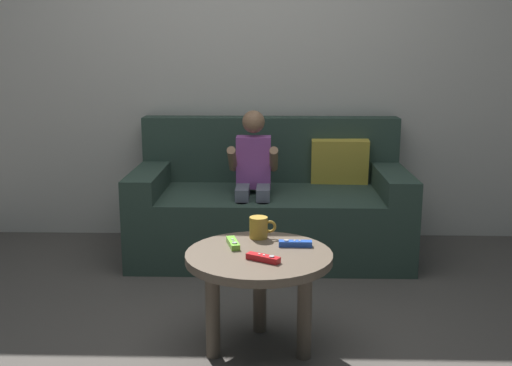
{
  "coord_description": "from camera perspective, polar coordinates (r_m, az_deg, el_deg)",
  "views": [
    {
      "loc": [
        0.2,
        -2.22,
        1.25
      ],
      "look_at": [
        0.12,
        0.79,
        0.58
      ],
      "focal_mm": 42.65,
      "sensor_mm": 36.0,
      "label": 1
    }
  ],
  "objects": [
    {
      "name": "ground_plane",
      "position": [
        2.56,
        -3.21,
        -16.79
      ],
      "size": [
        8.78,
        8.78,
        0.0
      ],
      "primitive_type": "plane",
      "color": "#4C4742"
    },
    {
      "name": "couch",
      "position": [
        3.78,
        1.44,
        -2.28
      ],
      "size": [
        1.65,
        0.8,
        0.82
      ],
      "color": "#2D4238",
      "rests_on": "ground"
    },
    {
      "name": "wall_back",
      "position": [
        4.05,
        -1.29,
        12.46
      ],
      "size": [
        4.39,
        0.05,
        2.5
      ],
      "primitive_type": "cube",
      "color": "beige",
      "rests_on": "ground"
    },
    {
      "name": "game_remote_red_near_edge",
      "position": [
        2.4,
        0.68,
        -7.06
      ],
      "size": [
        0.14,
        0.1,
        0.03
      ],
      "color": "red",
      "rests_on": "coffee_table"
    },
    {
      "name": "game_remote_blue_center",
      "position": [
        2.58,
        3.7,
        -5.69
      ],
      "size": [
        0.14,
        0.04,
        0.03
      ],
      "color": "blue",
      "rests_on": "coffee_table"
    },
    {
      "name": "person_seated_on_couch",
      "position": [
        3.55,
        -0.27,
        0.59
      ],
      "size": [
        0.29,
        0.35,
        0.9
      ],
      "color": "slate",
      "rests_on": "ground"
    },
    {
      "name": "coffee_table",
      "position": [
        2.53,
        0.28,
        -8.06
      ],
      "size": [
        0.6,
        0.6,
        0.43
      ],
      "color": "brown",
      "rests_on": "ground"
    },
    {
      "name": "coffee_mug",
      "position": [
        2.68,
        0.3,
        -4.19
      ],
      "size": [
        0.12,
        0.08,
        0.1
      ],
      "color": "#B78C2D",
      "rests_on": "coffee_table"
    },
    {
      "name": "game_remote_lime_far_corner",
      "position": [
        2.58,
        -2.17,
        -5.66
      ],
      "size": [
        0.07,
        0.14,
        0.03
      ],
      "color": "#72C638",
      "rests_on": "coffee_table"
    }
  ]
}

